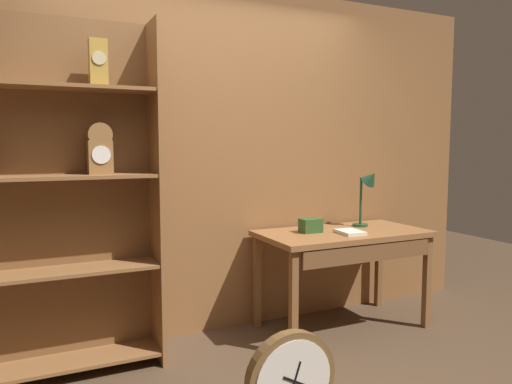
% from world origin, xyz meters
% --- Properties ---
extents(back_wood_panel, '(4.80, 0.05, 2.60)m').
position_xyz_m(back_wood_panel, '(0.00, 1.35, 1.30)').
color(back_wood_panel, brown).
rests_on(back_wood_panel, ground).
extents(bookshelf, '(1.36, 0.30, 2.20)m').
position_xyz_m(bookshelf, '(-1.19, 1.04, 1.11)').
color(bookshelf, brown).
rests_on(bookshelf, ground).
extents(workbench, '(1.29, 0.67, 0.76)m').
position_xyz_m(workbench, '(0.92, 0.93, 0.67)').
color(workbench, brown).
rests_on(workbench, ground).
extents(desk_lamp, '(0.20, 0.21, 0.48)m').
position_xyz_m(desk_lamp, '(1.23, 1.04, 1.08)').
color(desk_lamp, '#1E472D').
rests_on(desk_lamp, workbench).
extents(toolbox_small, '(0.16, 0.11, 0.11)m').
position_xyz_m(toolbox_small, '(0.67, 1.01, 0.81)').
color(toolbox_small, '#2D5123').
rests_on(toolbox_small, workbench).
extents(open_repair_manual, '(0.18, 0.23, 0.02)m').
position_xyz_m(open_repair_manual, '(0.90, 0.83, 0.77)').
color(open_repair_manual, silver).
rests_on(open_repair_manual, workbench).
extents(round_clock_large, '(0.48, 0.11, 0.52)m').
position_xyz_m(round_clock_large, '(-0.12, -0.10, 0.26)').
color(round_clock_large, brown).
rests_on(round_clock_large, ground).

